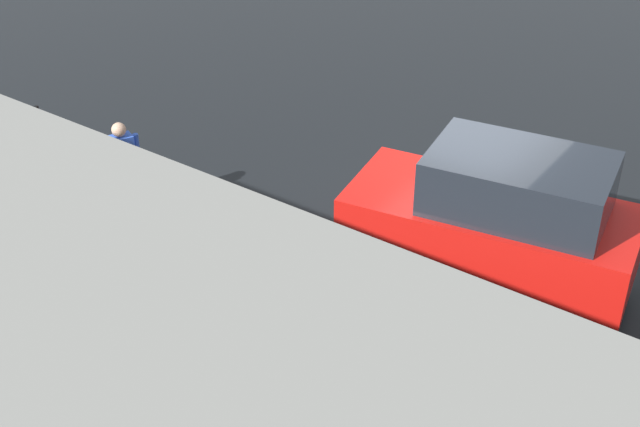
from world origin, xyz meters
TOP-DOWN VIEW (x-y plane):
  - ground_plane at (0.00, 0.00)m, footprint 60.00×60.00m
  - kerb_strip at (0.00, 4.20)m, footprint 24.00×3.20m
  - moving_hatchback at (-0.92, 0.47)m, footprint 4.13×2.34m
  - fire_hydrant at (3.72, 2.52)m, footprint 0.42×0.31m
  - pedestrian at (4.51, 2.16)m, footprint 0.37×0.53m
  - sign_post at (4.60, 3.64)m, footprint 0.07×0.44m
  - puddle_patch at (-0.40, 0.37)m, footprint 3.71×3.71m

SIDE VIEW (x-z plane):
  - ground_plane at x=0.00m, z-range 0.00..0.00m
  - puddle_patch at x=-0.40m, z-range 0.00..0.01m
  - kerb_strip at x=0.00m, z-range 0.00..0.04m
  - fire_hydrant at x=3.72m, z-range 0.00..0.80m
  - pedestrian at x=4.51m, z-range 0.15..1.77m
  - moving_hatchback at x=-0.92m, z-range 0.00..2.06m
  - sign_post at x=4.60m, z-range 0.38..2.78m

